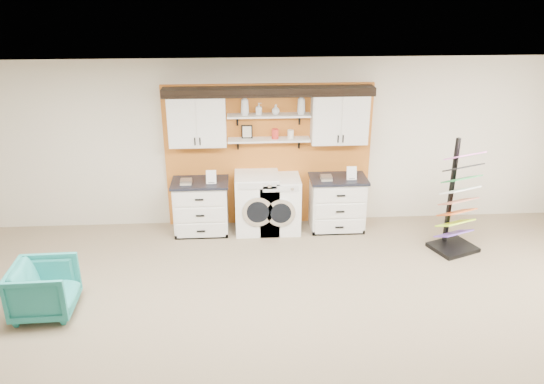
{
  "coord_description": "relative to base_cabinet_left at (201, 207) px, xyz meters",
  "views": [
    {
      "loc": [
        -0.46,
        -4.39,
        4.02
      ],
      "look_at": [
        -0.04,
        2.3,
        1.24
      ],
      "focal_mm": 35.0,
      "sensor_mm": 36.0,
      "label": 1
    }
  ],
  "objects": [
    {
      "name": "sample_rack",
      "position": [
        3.95,
        -0.85,
        0.1
      ],
      "size": [
        0.79,
        0.74,
        1.76
      ],
      "rotation": [
        0.0,
        0.0,
        0.38
      ],
      "color": "black",
      "rests_on": "floor"
    },
    {
      "name": "shelf_lower",
      "position": [
        1.13,
        0.16,
        1.08
      ],
      "size": [
        1.32,
        0.28,
        0.03
      ],
      "primitive_type": "cube",
      "color": "silver",
      "rests_on": "wall_back"
    },
    {
      "name": "washer",
      "position": [
        0.92,
        -0.0,
        0.05
      ],
      "size": [
        0.71,
        0.71,
        1.0
      ],
      "color": "white",
      "rests_on": "floor"
    },
    {
      "name": "ceiling",
      "position": [
        1.13,
        -3.64,
        2.35
      ],
      "size": [
        10.0,
        10.0,
        0.0
      ],
      "primitive_type": "plane",
      "rotation": [
        3.14,
        0.0,
        0.0
      ],
      "color": "white",
      "rests_on": "wall_back"
    },
    {
      "name": "armchair",
      "position": [
        -1.84,
        -2.18,
        -0.11
      ],
      "size": [
        0.77,
        0.75,
        0.68
      ],
      "primitive_type": "imported",
      "rotation": [
        0.0,
        0.0,
        1.6
      ],
      "color": "teal",
      "rests_on": "floor"
    },
    {
      "name": "shelf_upper",
      "position": [
        1.13,
        0.16,
        1.48
      ],
      "size": [
        1.32,
        0.28,
        0.03
      ],
      "primitive_type": "cube",
      "color": "silver",
      "rests_on": "wall_back"
    },
    {
      "name": "upper_cabinet_right",
      "position": [
        2.26,
        0.15,
        1.43
      ],
      "size": [
        0.9,
        0.35,
        0.84
      ],
      "color": "silver",
      "rests_on": "wall_back"
    },
    {
      "name": "dryer",
      "position": [
        1.29,
        -0.0,
        0.02
      ],
      "size": [
        0.67,
        0.71,
        0.94
      ],
      "color": "white",
      "rests_on": "floor"
    },
    {
      "name": "wall_back",
      "position": [
        1.13,
        0.36,
        0.95
      ],
      "size": [
        10.0,
        0.0,
        10.0
      ],
      "primitive_type": "plane",
      "rotation": [
        1.57,
        0.0,
        0.0
      ],
      "color": "beige",
      "rests_on": "floor"
    },
    {
      "name": "soap_bottle_d",
      "position": [
        1.64,
        0.16,
        1.66
      ],
      "size": [
        0.16,
        0.16,
        0.34
      ],
      "primitive_type": "imported",
      "rotation": [
        0.0,
        0.0,
        1.87
      ],
      "color": "silver",
      "rests_on": "shelf_upper"
    },
    {
      "name": "upper_cabinet_left",
      "position": [
        -0.0,
        0.15,
        1.43
      ],
      "size": [
        0.9,
        0.35,
        0.84
      ],
      "color": "silver",
      "rests_on": "wall_back"
    },
    {
      "name": "canister_red",
      "position": [
        1.23,
        0.16,
        1.17
      ],
      "size": [
        0.11,
        0.11,
        0.16
      ],
      "primitive_type": "cylinder",
      "color": "red",
      "rests_on": "shelf_lower"
    },
    {
      "name": "soap_bottle_a",
      "position": [
        0.75,
        0.16,
        1.66
      ],
      "size": [
        0.15,
        0.15,
        0.34
      ],
      "primitive_type": "imported",
      "rotation": [
        0.0,
        0.0,
        0.21
      ],
      "color": "silver",
      "rests_on": "shelf_upper"
    },
    {
      "name": "accent_panel",
      "position": [
        1.13,
        0.32,
        0.75
      ],
      "size": [
        3.4,
        0.07,
        2.4
      ],
      "primitive_type": "cube",
      "color": "#BA651F",
      "rests_on": "wall_back"
    },
    {
      "name": "picture_frame",
      "position": [
        0.78,
        0.21,
        1.2
      ],
      "size": [
        0.18,
        0.02,
        0.22
      ],
      "color": "black",
      "rests_on": "shelf_lower"
    },
    {
      "name": "base_cabinet_right",
      "position": [
        2.26,
        -0.0,
        0.01
      ],
      "size": [
        0.93,
        0.66,
        0.91
      ],
      "color": "silver",
      "rests_on": "floor"
    },
    {
      "name": "base_cabinet_left",
      "position": [
        0.0,
        0.0,
        0.0
      ],
      "size": [
        0.92,
        0.66,
        0.9
      ],
      "color": "silver",
      "rests_on": "floor"
    },
    {
      "name": "floor",
      "position": [
        1.13,
        -3.64,
        -0.45
      ],
      "size": [
        10.0,
        10.0,
        0.0
      ],
      "primitive_type": "plane",
      "color": "gray",
      "rests_on": "ground"
    },
    {
      "name": "crown_molding",
      "position": [
        1.13,
        0.17,
        1.88
      ],
      "size": [
        3.3,
        0.41,
        0.13
      ],
      "color": "black",
      "rests_on": "wall_back"
    },
    {
      "name": "soap_bottle_c",
      "position": [
        1.24,
        0.16,
        1.57
      ],
      "size": [
        0.17,
        0.17,
        0.16
      ],
      "primitive_type": "imported",
      "rotation": [
        0.0,
        0.0,
        1.01
      ],
      "color": "silver",
      "rests_on": "shelf_upper"
    },
    {
      "name": "canister_cream",
      "position": [
        1.48,
        0.16,
        1.16
      ],
      "size": [
        0.1,
        0.1,
        0.14
      ],
      "primitive_type": "cylinder",
      "color": "silver",
      "rests_on": "shelf_lower"
    },
    {
      "name": "soap_bottle_b",
      "position": [
        0.97,
        0.16,
        1.59
      ],
      "size": [
        0.1,
        0.1,
        0.19
      ],
      "primitive_type": "imported",
      "rotation": [
        0.0,
        0.0,
        1.36
      ],
      "color": "silver",
      "rests_on": "shelf_upper"
    }
  ]
}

